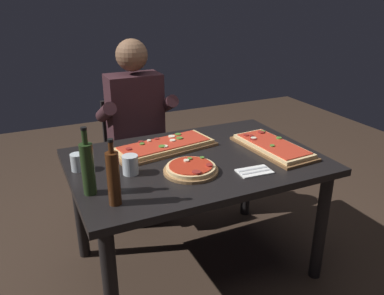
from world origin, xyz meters
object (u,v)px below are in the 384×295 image
at_px(wine_bottle_dark, 88,168).
at_px(tumbler_near_camera, 130,166).
at_px(tumbler_far_side, 78,163).
at_px(pizza_rectangular_left, 272,146).
at_px(oil_bottle_amber, 113,178).
at_px(pizza_round_far, 191,169).
at_px(dining_table, 196,174).
at_px(diner_chair, 134,151).
at_px(seated_diner, 137,124).
at_px(pizza_rectangular_front, 164,146).

relative_size(wine_bottle_dark, tumbler_near_camera, 3.23).
bearing_deg(tumbler_near_camera, tumbler_far_side, 146.48).
distance_m(pizza_rectangular_left, oil_bottle_amber, 1.05).
relative_size(pizza_round_far, tumbler_far_side, 3.13).
distance_m(dining_table, pizza_rectangular_left, 0.50).
relative_size(wine_bottle_dark, oil_bottle_amber, 1.06).
bearing_deg(tumbler_far_side, dining_table, -11.22).
xyz_separation_m(dining_table, diner_chair, (-0.11, 0.86, -0.16)).
relative_size(oil_bottle_amber, tumbler_near_camera, 3.04).
height_order(dining_table, seated_diner, seated_diner).
relative_size(pizza_rectangular_left, seated_diner, 0.42).
bearing_deg(pizza_round_far, pizza_rectangular_left, 7.83).
xyz_separation_m(pizza_round_far, diner_chair, (-0.01, 1.01, -0.27)).
xyz_separation_m(dining_table, wine_bottle_dark, (-0.63, -0.16, 0.23)).
xyz_separation_m(pizza_round_far, tumbler_far_side, (-0.53, 0.28, 0.02)).
height_order(pizza_rectangular_front, diner_chair, diner_chair).
bearing_deg(pizza_rectangular_left, seated_diner, 126.16).
bearing_deg(pizza_round_far, oil_bottle_amber, -161.04).
distance_m(dining_table, oil_bottle_amber, 0.66).
xyz_separation_m(pizza_rectangular_left, seated_diner, (-0.59, 0.81, -0.02)).
relative_size(pizza_rectangular_left, oil_bottle_amber, 1.79).
relative_size(tumbler_near_camera, tumbler_far_side, 1.10).
distance_m(dining_table, tumbler_far_side, 0.66).
relative_size(diner_chair, seated_diner, 0.65).
relative_size(pizza_round_far, wine_bottle_dark, 0.88).
height_order(dining_table, wine_bottle_dark, wine_bottle_dark).
height_order(dining_table, diner_chair, diner_chair).
distance_m(wine_bottle_dark, diner_chair, 1.20).
bearing_deg(diner_chair, oil_bottle_amber, -110.39).
bearing_deg(tumbler_near_camera, pizza_rectangular_left, -2.49).
bearing_deg(diner_chair, dining_table, -82.45).
distance_m(pizza_rectangular_front, wine_bottle_dark, 0.64).
relative_size(oil_bottle_amber, seated_diner, 0.23).
bearing_deg(pizza_rectangular_left, dining_table, 171.44).
xyz_separation_m(pizza_rectangular_front, pizza_round_far, (0.01, -0.35, -0.00)).
xyz_separation_m(pizza_rectangular_front, oil_bottle_amber, (-0.43, -0.51, 0.11)).
bearing_deg(seated_diner, oil_bottle_amber, -112.52).
height_order(pizza_rectangular_front, seated_diner, seated_diner).
height_order(wine_bottle_dark, tumbler_near_camera, wine_bottle_dark).
xyz_separation_m(wine_bottle_dark, tumbler_far_side, (-0.01, 0.28, -0.09)).
bearing_deg(tumbler_near_camera, seated_diner, 70.10).
height_order(dining_table, pizza_round_far, pizza_round_far).
relative_size(pizza_rectangular_left, wine_bottle_dark, 1.69).
bearing_deg(pizza_rectangular_left, tumbler_near_camera, 177.51).
xyz_separation_m(pizza_rectangular_left, tumbler_far_side, (-1.11, 0.20, 0.02)).
height_order(oil_bottle_amber, diner_chair, oil_bottle_amber).
bearing_deg(wine_bottle_dark, pizza_rectangular_front, 35.24).
distance_m(pizza_rectangular_left, diner_chair, 1.13).
bearing_deg(tumbler_near_camera, oil_bottle_amber, -119.44).
bearing_deg(oil_bottle_amber, dining_table, 29.16).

